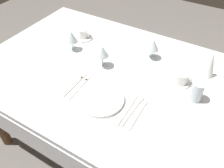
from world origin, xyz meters
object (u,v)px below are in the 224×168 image
object	(u,v)px
spoon_dessert	(140,111)
fork_outer	(80,86)
coffee_cup_left	(181,77)
wine_glass_centre	(153,45)
drink_tumbler	(196,92)
spoon_soup	(135,107)
fork_inner	(76,84)
coffee_cup_right	(83,33)
wine_glass_left	(72,38)
wine_glass_right	(102,52)
napkin_folded	(210,65)
dinner_knife	(127,110)
dinner_plate	(101,99)

from	to	relation	value
spoon_dessert	fork_outer	bearing A→B (deg)	-178.54
fork_outer	coffee_cup_left	world-z (taller)	coffee_cup_left
wine_glass_centre	drink_tumbler	world-z (taller)	wine_glass_centre
spoon_soup	wine_glass_centre	distance (m)	0.46
fork_outer	fork_inner	xyz separation A→B (m)	(-0.04, 0.00, 0.00)
spoon_dessert	wine_glass_centre	world-z (taller)	wine_glass_centre
spoon_soup	wine_glass_centre	xyz separation A→B (m)	(-0.10, 0.44, 0.09)
coffee_cup_right	wine_glass_left	bearing A→B (deg)	-80.04
wine_glass_right	napkin_folded	size ratio (longest dim) A/B	0.94
wine_glass_right	drink_tumbler	distance (m)	0.58
coffee_cup_right	wine_glass_right	size ratio (longest dim) A/B	0.66
fork_outer	dinner_knife	distance (m)	0.31
wine_glass_left	dinner_knife	bearing A→B (deg)	-27.24
wine_glass_left	spoon_dessert	bearing A→B (deg)	-22.54
fork_inner	spoon_soup	size ratio (longest dim) A/B	0.92
drink_tumbler	napkin_folded	xyz separation A→B (m)	(0.01, 0.23, 0.03)
drink_tumbler	napkin_folded	distance (m)	0.23
fork_outer	drink_tumbler	bearing A→B (deg)	22.01
fork_inner	spoon_dessert	xyz separation A→B (m)	(0.41, 0.00, 0.00)
dinner_knife	coffee_cup_left	bearing A→B (deg)	64.26
fork_inner	napkin_folded	world-z (taller)	napkin_folded
spoon_dessert	spoon_soup	bearing A→B (deg)	161.24
fork_outer	napkin_folded	xyz separation A→B (m)	(0.59, 0.47, 0.08)
wine_glass_left	coffee_cup_left	bearing A→B (deg)	3.83
dinner_knife	wine_glass_centre	bearing A→B (deg)	98.60
coffee_cup_right	coffee_cup_left	bearing A→B (deg)	-7.90
spoon_dessert	dinner_knife	bearing A→B (deg)	-153.31
fork_outer	wine_glass_right	distance (m)	0.25
spoon_soup	fork_outer	bearing A→B (deg)	-176.50
spoon_dessert	wine_glass_right	size ratio (longest dim) A/B	1.51
coffee_cup_right	wine_glass_right	distance (m)	0.36
fork_inner	coffee_cup_right	bearing A→B (deg)	120.84
fork_outer	spoon_dessert	distance (m)	0.37
fork_outer	coffee_cup_left	bearing A→B (deg)	34.09
dinner_knife	spoon_dessert	size ratio (longest dim) A/B	1.02
dinner_knife	spoon_dessert	distance (m)	0.07
wine_glass_centre	wine_glass_right	bearing A→B (deg)	-134.35
dinner_knife	wine_glass_left	bearing A→B (deg)	152.76
dinner_plate	spoon_dessert	xyz separation A→B (m)	(0.22, 0.04, -0.01)
wine_glass_left	napkin_folded	bearing A→B (deg)	12.94
fork_outer	drink_tumbler	world-z (taller)	drink_tumbler
spoon_soup	wine_glass_left	size ratio (longest dim) A/B	1.65
dinner_plate	spoon_dessert	world-z (taller)	dinner_plate
fork_outer	napkin_folded	distance (m)	0.75
wine_glass_right	dinner_knife	bearing A→B (deg)	-39.25
coffee_cup_right	wine_glass_right	bearing A→B (deg)	-34.34
napkin_folded	dinner_plate	bearing A→B (deg)	-131.36
spoon_dessert	drink_tumbler	distance (m)	0.31
coffee_cup_left	coffee_cup_right	world-z (taller)	coffee_cup_left
coffee_cup_right	wine_glass_centre	distance (m)	0.53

